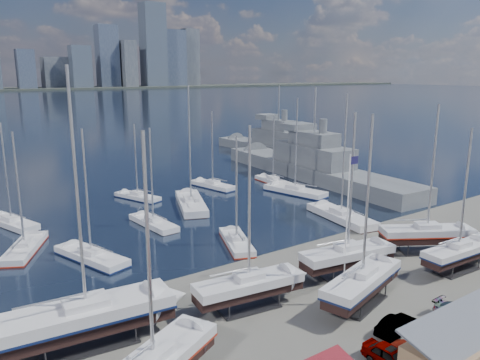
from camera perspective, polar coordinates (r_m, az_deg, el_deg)
ground at (r=43.43m, az=10.26°, el=-13.22°), size 1400.00×1400.00×0.00m
sailboat_cradle_0 at (r=35.89m, az=-18.17°, el=-15.55°), size 12.50×4.54×19.49m
sailboat_cradle_2 at (r=39.14m, az=1.10°, el=-12.74°), size 9.48×3.75×15.13m
sailboat_cradle_3 at (r=41.00m, az=14.68°, el=-11.89°), size 10.24×5.30×15.94m
sailboat_cradle_4 at (r=46.23m, az=12.99°, el=-8.91°), size 9.83×4.15×15.59m
sailboat_cradle_5 at (r=50.70m, az=25.08°, el=-7.96°), size 8.71×2.89×14.04m
sailboat_cradle_6 at (r=54.60m, az=21.81°, el=-6.10°), size 9.87×7.44×15.94m
sailboat_moored_1 at (r=56.34m, az=-24.75°, el=-7.69°), size 6.53×9.32×13.72m
sailboat_moored_2 at (r=66.35m, az=-26.08°, el=-4.78°), size 5.33×9.43×13.73m
sailboat_moored_3 at (r=51.47m, az=-17.66°, el=-9.00°), size 5.47×9.95×14.34m
sailboat_moored_4 at (r=60.55m, az=-10.50°, el=-5.26°), size 3.16×8.84×13.09m
sailboat_moored_5 at (r=73.70m, az=-12.38°, el=-2.08°), size 4.99×8.41×12.16m
sailboat_moored_6 at (r=53.16m, az=-0.42°, el=-7.65°), size 5.47×8.94×12.94m
sailboat_moored_7 at (r=68.13m, az=-5.98°, el=-3.06°), size 7.60×12.42×18.17m
sailboat_moored_8 at (r=79.26m, az=-3.34°, el=-0.75°), size 4.33×9.34×13.48m
sailboat_moored_9 at (r=63.40m, az=12.21°, el=-4.51°), size 4.98×11.79×17.25m
sailboat_moored_10 at (r=75.61m, az=6.72°, el=-1.49°), size 5.40×11.11×16.00m
sailboat_moored_11 at (r=82.72m, az=4.04°, el=-0.18°), size 2.97×8.56×12.57m
naval_ship_east at (r=87.43m, az=8.84°, el=1.32°), size 10.81×47.80×18.27m
naval_ship_west at (r=112.59m, az=4.64°, el=4.01°), size 8.82×39.83×17.56m
car_a at (r=34.38m, az=18.04°, el=-19.88°), size 1.85×4.21×1.41m
car_b at (r=38.26m, az=18.58°, el=-16.42°), size 4.13×1.80×1.32m
car_d at (r=41.38m, az=25.64°, el=-14.71°), size 2.03×4.68×1.34m
flagpole at (r=43.02m, az=13.05°, el=-3.63°), size 1.07×0.12×12.10m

